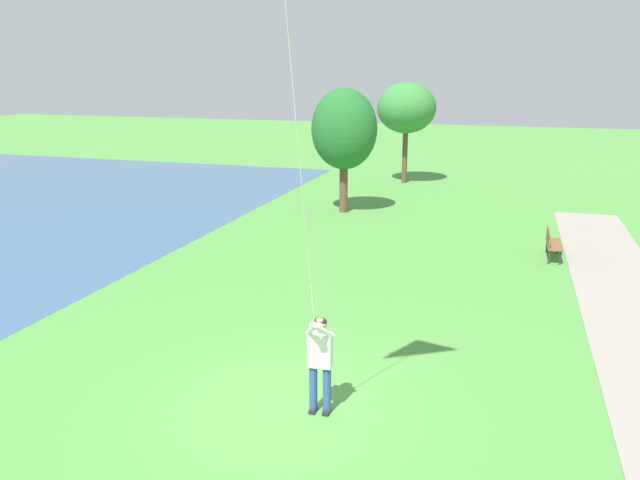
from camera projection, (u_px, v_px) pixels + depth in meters
name	position (u px, v px, depth m)	size (l,w,h in m)	color
ground_plane	(285.00, 408.00, 10.93)	(120.00, 120.00, 0.00)	#4C8E3D
person_kite_flyer	(320.00, 356.00, 10.53)	(0.52, 0.62, 1.83)	#232328
park_bench_far_walkway	(552.00, 242.00, 19.52)	(0.46, 1.51, 0.88)	brown
tree_horizon_far	(344.00, 130.00, 25.16)	(2.68, 2.20, 5.01)	brown
tree_treeline_right	(406.00, 108.00, 31.78)	(2.99, 2.92, 5.10)	brown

